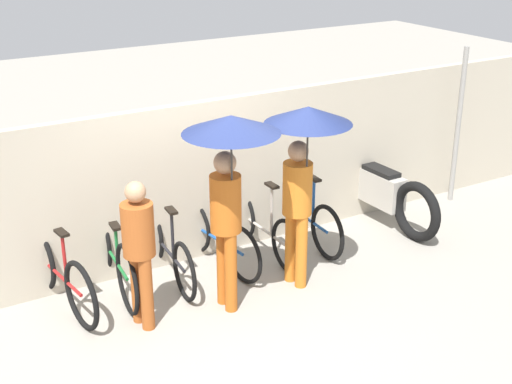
{
  "coord_description": "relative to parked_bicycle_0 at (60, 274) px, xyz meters",
  "views": [
    {
      "loc": [
        -3.15,
        -5.31,
        3.96
      ],
      "look_at": [
        0.61,
        0.98,
        1.0
      ],
      "focal_mm": 50.0,
      "sensor_mm": 36.0,
      "label": 1
    }
  ],
  "objects": [
    {
      "name": "pedestrian_center",
      "position": [
        1.5,
        -0.98,
        1.27
      ],
      "size": [
        0.95,
        0.95,
        2.13
      ],
      "rotation": [
        0.0,
        0.0,
        3.13
      ],
      "color": "#B25619",
      "rests_on": "ground"
    },
    {
      "name": "motorcycle",
      "position": [
        4.3,
        -0.01,
        0.05
      ],
      "size": [
        0.58,
        2.17,
        0.96
      ],
      "rotation": [
        0.0,
        0.0,
        1.6
      ],
      "color": "black",
      "rests_on": "ground"
    },
    {
      "name": "awning_pole",
      "position": [
        5.68,
        0.04,
        0.73
      ],
      "size": [
        0.07,
        0.07,
        2.21
      ],
      "color": "gray",
      "rests_on": "ground"
    },
    {
      "name": "parked_bicycle_5",
      "position": [
        3.08,
        -0.04,
        -0.02
      ],
      "size": [
        0.44,
        1.67,
        1.1
      ],
      "rotation": [
        0.0,
        0.0,
        1.52
      ],
      "color": "black",
      "rests_on": "ground"
    },
    {
      "name": "parked_bicycle_4",
      "position": [
        2.46,
        -0.04,
        -0.03
      ],
      "size": [
        0.44,
        1.74,
        1.09
      ],
      "rotation": [
        0.0,
        0.0,
        1.56
      ],
      "color": "black",
      "rests_on": "ground"
    },
    {
      "name": "parked_bicycle_0",
      "position": [
        0.0,
        0.0,
        0.0
      ],
      "size": [
        0.44,
        1.75,
        1.02
      ],
      "rotation": [
        0.0,
        0.0,
        1.69
      ],
      "color": "black",
      "rests_on": "ground"
    },
    {
      "name": "parked_bicycle_2",
      "position": [
        1.23,
        0.01,
        -0.03
      ],
      "size": [
        0.44,
        1.71,
        0.99
      ],
      "rotation": [
        0.0,
        0.0,
        1.48
      ],
      "color": "black",
      "rests_on": "ground"
    },
    {
      "name": "parked_bicycle_3",
      "position": [
        1.85,
        -0.02,
        -0.02
      ],
      "size": [
        0.44,
        1.66,
        1.01
      ],
      "rotation": [
        0.0,
        0.0,
        1.69
      ],
      "color": "black",
      "rests_on": "ground"
    },
    {
      "name": "pedestrian_trailing",
      "position": [
        2.41,
        -0.93,
        1.21
      ],
      "size": [
        0.91,
        0.91,
        2.08
      ],
      "rotation": [
        0.0,
        0.0,
        3.26
      ],
      "color": "#C66B1E",
      "rests_on": "ground"
    },
    {
      "name": "parked_bicycle_1",
      "position": [
        0.62,
        0.07,
        0.02
      ],
      "size": [
        0.44,
        1.83,
        1.08
      ],
      "rotation": [
        0.0,
        0.0,
        1.47
      ],
      "color": "black",
      "rests_on": "ground"
    },
    {
      "name": "pedestrian_leading",
      "position": [
        0.6,
        -0.77,
        0.52
      ],
      "size": [
        0.32,
        0.32,
        1.55
      ],
      "rotation": [
        0.0,
        0.0,
        3.28
      ],
      "color": "#9E4C1E",
      "rests_on": "ground"
    },
    {
      "name": "ground_plane",
      "position": [
        1.54,
        -1.38,
        -0.38
      ],
      "size": [
        30.0,
        30.0,
        0.0
      ],
      "primitive_type": "plane",
      "color": "gray"
    },
    {
      "name": "back_wall",
      "position": [
        1.54,
        0.34,
        0.57
      ],
      "size": [
        12.3,
        0.12,
        1.9
      ],
      "color": "#B2A893",
      "rests_on": "ground"
    }
  ]
}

